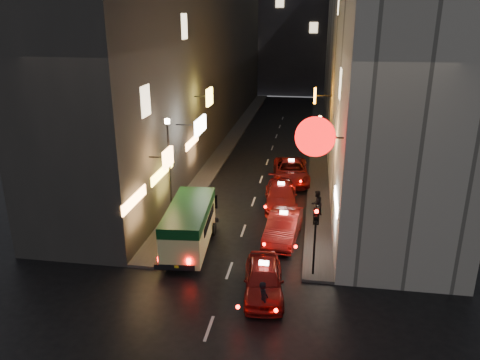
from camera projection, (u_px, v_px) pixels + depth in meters
The scene contains 14 objects.
building_left at pixel (194, 45), 44.58m from camera, with size 7.69×52.05×18.00m.
building_right at pixel (366, 47), 42.21m from camera, with size 8.13×52.00×18.00m.
building_far at pixel (295, 20), 72.54m from camera, with size 30.00×10.00×22.00m, color #323237.
sidewalk_left at pixel (233, 138), 47.00m from camera, with size 1.50×52.00×0.15m, color #454240.
sidewalk_right at pixel (318, 141), 45.74m from camera, with size 1.50×52.00×0.15m, color #454240.
minibus at pixel (189, 222), 24.24m from camera, with size 2.46×5.86×2.46m.
taxi_near at pixel (264, 277), 20.49m from camera, with size 2.81×5.54×1.86m.
taxi_second at pixel (283, 225), 25.52m from camera, with size 2.79×5.76×1.94m.
taxi_third at pixel (281, 194), 30.07m from camera, with size 2.64×5.52×1.87m.
taxi_far at pixel (291, 169), 34.60m from camera, with size 2.84×5.87×1.98m.
pedestrian_crossing at pixel (263, 297), 18.95m from camera, with size 0.59×0.38×1.79m, color black.
pedestrian_sidewalk at pixel (317, 202), 28.22m from camera, with size 0.68×0.43×1.81m, color black.
traffic_light at pixel (316, 226), 21.14m from camera, with size 0.26×0.43×3.50m.
lamp_post at pixel (170, 165), 26.22m from camera, with size 0.28×0.28×6.22m.
Camera 1 is at (3.64, -11.07, 11.68)m, focal length 35.00 mm.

